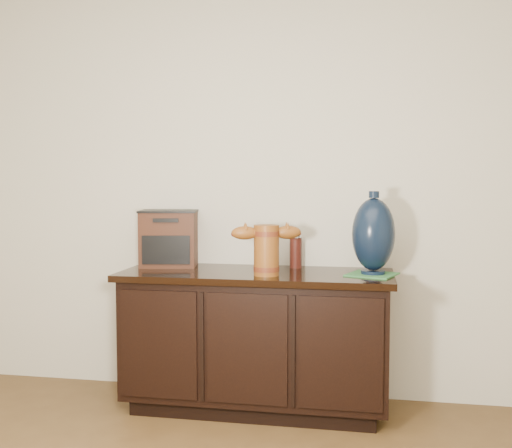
% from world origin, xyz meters
% --- Properties ---
extents(room, '(5.00, 5.00, 5.00)m').
position_xyz_m(room, '(0.00, 0.00, 1.30)').
color(room, '#50371B').
rests_on(room, ground).
extents(sideboard, '(1.46, 0.56, 0.75)m').
position_xyz_m(sideboard, '(0.00, 2.23, 0.39)').
color(sideboard, black).
rests_on(sideboard, ground).
extents(terracotta_vessel, '(0.37, 0.18, 0.26)m').
position_xyz_m(terracotta_vessel, '(0.08, 2.11, 0.90)').
color(terracotta_vessel, brown).
rests_on(terracotta_vessel, sideboard).
extents(tv_radio, '(0.36, 0.31, 0.32)m').
position_xyz_m(tv_radio, '(-0.53, 2.36, 0.92)').
color(tv_radio, '#37190D').
rests_on(tv_radio, sideboard).
extents(green_mat, '(0.29, 0.29, 0.01)m').
position_xyz_m(green_mat, '(0.61, 2.22, 0.76)').
color(green_mat, '#337139').
rests_on(green_mat, sideboard).
extents(lamp_base, '(0.28, 0.28, 0.43)m').
position_xyz_m(lamp_base, '(0.62, 2.22, 0.97)').
color(lamp_base, black).
rests_on(lamp_base, green_mat).
extents(spray_can, '(0.07, 0.07, 0.20)m').
position_xyz_m(spray_can, '(0.19, 2.41, 0.85)').
color(spray_can, '#56170E').
rests_on(spray_can, sideboard).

